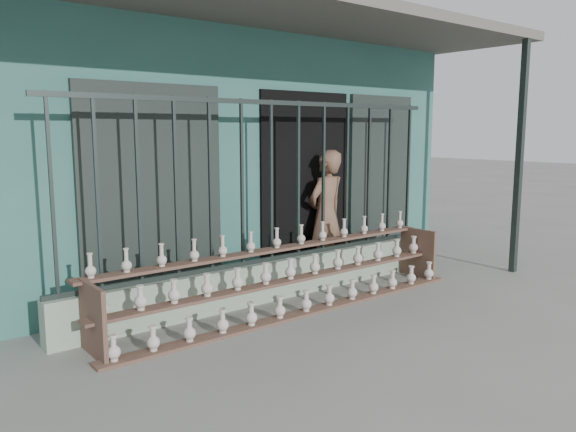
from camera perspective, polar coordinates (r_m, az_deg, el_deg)
ground at (r=5.59m, az=6.52°, el=-11.41°), size 60.00×60.00×0.00m
workshop_building at (r=8.77m, az=-13.33°, el=6.51°), size 7.40×6.60×3.21m
parapet_wall at (r=6.46m, az=-1.67°, el=-6.49°), size 5.00×0.20×0.45m
security_fence at (r=6.26m, az=-1.71°, el=3.48°), size 5.00×0.04×1.80m
shelf_rack at (r=6.09m, az=0.37°, el=-6.11°), size 4.50×0.68×0.85m
elderly_woman at (r=7.21m, az=3.89°, el=0.06°), size 0.68×0.51×1.68m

